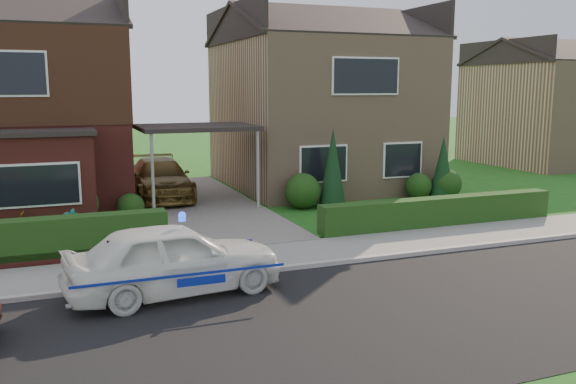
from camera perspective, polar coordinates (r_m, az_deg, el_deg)
name	(u,v)px	position (r m, az deg, el deg)	size (l,w,h in m)	color
ground	(340,320)	(10.94, 4.89, -11.87)	(120.00, 120.00, 0.00)	#175516
road	(340,320)	(10.94, 4.89, -11.87)	(60.00, 6.00, 0.02)	black
kerb	(279,269)	(13.56, -0.82, -7.22)	(60.00, 0.16, 0.12)	#9E9993
sidewalk	(264,257)	(14.51, -2.27, -6.12)	(60.00, 2.00, 0.10)	slate
driveway	(198,205)	(20.99, -8.42, -1.20)	(3.80, 12.00, 0.12)	#666059
house_left	(9,93)	(23.04, -24.66, 8.38)	(7.50, 9.53, 7.25)	maroon
house_right	(318,96)	(25.30, 2.87, 8.97)	(7.50, 8.06, 7.25)	tan
carport_link	(196,129)	(20.61, -8.57, 5.88)	(3.80, 3.00, 2.77)	black
hedge_right	(439,228)	(18.21, 13.94, -3.27)	(7.50, 0.55, 0.80)	#143310
shrub_left_mid	(75,205)	(18.72, -19.29, -1.12)	(1.32, 1.32, 1.32)	#143310
shrub_left_near	(131,207)	(19.17, -14.51, -1.36)	(0.84, 0.84, 0.84)	#143310
shrub_right_near	(303,191)	(20.34, 1.38, 0.10)	(1.20, 1.20, 1.20)	#143310
shrub_right_mid	(419,186)	(22.59, 12.12, 0.55)	(0.96, 0.96, 0.96)	#143310
shrub_right_far	(447,184)	(22.90, 14.63, 0.73)	(1.08, 1.08, 1.08)	#143310
conifer_a	(333,169)	(20.46, 4.20, 2.11)	(0.90, 0.90, 2.60)	black
conifer_b	(443,169)	(22.71, 14.28, 2.09)	(0.90, 0.90, 2.20)	black
neighbour_right	(549,114)	(35.12, 23.24, 6.69)	(6.50, 7.00, 5.20)	tan
police_car	(174,259)	(12.15, -10.64, -6.20)	(3.86, 4.36, 1.59)	silver
driveway_car	(160,179)	(22.16, -11.88, 1.24)	(1.93, 4.75, 1.38)	brown
potted_plant_a	(72,225)	(17.13, -19.57, -2.96)	(0.44, 0.30, 0.83)	gray
potted_plant_b	(19,226)	(17.86, -23.88, -2.89)	(0.33, 0.40, 0.73)	gray
potted_plant_c	(93,233)	(16.26, -17.82, -3.69)	(0.41, 0.41, 0.74)	gray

